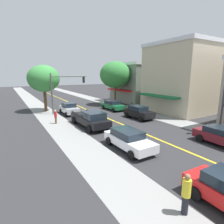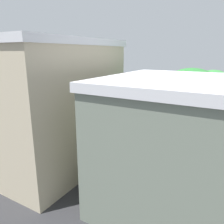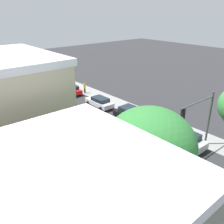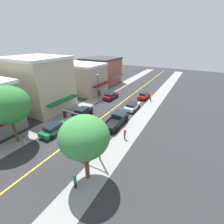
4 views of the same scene
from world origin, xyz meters
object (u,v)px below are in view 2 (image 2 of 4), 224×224
(street_tree_right_corner, at_px, (213,85))
(red_sedan_right_curb, at_px, (54,100))
(pedestrian_red_shirt, at_px, (153,108))
(pedestrian_black_shirt, at_px, (21,116))
(street_tree_left_near, at_px, (190,97))
(fire_hydrant, at_px, (183,148))
(parking_meter, at_px, (126,131))
(street_lamp, at_px, (35,95))
(pedestrian_yellow_shirt, at_px, (66,98))
(silver_sedan_right_curb, at_px, (175,116))
(pedestrian_teal_shirt, at_px, (222,117))
(maroon_sedan_left_curb, at_px, (42,111))
(small_dog, at_px, (19,118))
(traffic_light_mast, at_px, (185,94))
(green_sedan_left_curb, at_px, (154,131))
(black_sedan_left_curb, at_px, (103,121))
(white_sedan_right_curb, at_px, (88,105))
(black_pickup_truck, at_px, (126,109))

(street_tree_right_corner, distance_m, red_sedan_right_curb, 26.53)
(pedestrian_red_shirt, bearing_deg, pedestrian_black_shirt, 131.53)
(street_tree_left_near, xyz_separation_m, street_tree_right_corner, (12.46, -0.38, -0.56))
(fire_hydrant, bearing_deg, parking_meter, 89.01)
(parking_meter, distance_m, street_lamp, 13.50)
(pedestrian_yellow_shirt, bearing_deg, silver_sedan_right_curb, 57.14)
(fire_hydrant, bearing_deg, street_lamp, 90.95)
(street_lamp, bearing_deg, pedestrian_teal_shirt, -61.98)
(pedestrian_teal_shirt, bearing_deg, maroon_sedan_left_curb, 67.06)
(silver_sedan_right_curb, height_order, small_dog, silver_sedan_right_curb)
(street_tree_left_near, relative_size, red_sedan_right_curb, 1.69)
(traffic_light_mast, distance_m, pedestrian_red_shirt, 6.59)
(fire_hydrant, xyz_separation_m, maroon_sedan_left_curb, (2.09, 20.95, 0.36))
(silver_sedan_right_curb, bearing_deg, green_sedan_left_curb, 86.58)
(black_sedan_left_curb, xyz_separation_m, small_dog, (-3.25, 11.71, -0.50))
(traffic_light_mast, height_order, black_sedan_left_curb, traffic_light_mast)
(fire_hydrant, bearing_deg, white_sedan_right_curb, 62.80)
(black_sedan_left_curb, bearing_deg, pedestrian_red_shirt, -108.68)
(traffic_light_mast, height_order, white_sedan_right_curb, traffic_light_mast)
(black_sedan_left_curb, bearing_deg, red_sedan_right_curb, -26.78)
(small_dog, bearing_deg, street_tree_right_corner, -40.32)
(silver_sedan_right_curb, relative_size, pedestrian_red_shirt, 2.57)
(street_lamp, bearing_deg, traffic_light_mast, -60.61)
(parking_meter, relative_size, white_sedan_right_curb, 0.30)
(red_sedan_right_curb, bearing_deg, pedestrian_black_shirt, 113.17)
(street_tree_right_corner, xyz_separation_m, pedestrian_black_shirt, (-12.81, 22.18, -4.13))
(green_sedan_left_curb, relative_size, small_dog, 6.62)
(fire_hydrant, relative_size, black_sedan_left_curb, 0.19)
(red_sedan_right_curb, distance_m, pedestrian_red_shirt, 18.16)
(fire_hydrant, bearing_deg, pedestrian_teal_shirt, -12.20)
(maroon_sedan_left_curb, xyz_separation_m, white_sedan_right_curb, (6.90, -3.45, 0.01))
(black_pickup_truck, xyz_separation_m, pedestrian_red_shirt, (2.93, -3.25, -0.03))
(fire_hydrant, distance_m, parking_meter, 6.09)
(pedestrian_teal_shirt, distance_m, small_dog, 27.37)
(black_pickup_truck, bearing_deg, street_tree_right_corner, -169.73)
(pedestrian_black_shirt, bearing_deg, black_sedan_left_curb, 177.39)
(white_sedan_right_curb, height_order, small_dog, white_sedan_right_curb)
(maroon_sedan_left_curb, relative_size, small_dog, 6.62)
(street_tree_left_near, distance_m, street_tree_right_corner, 12.48)
(black_pickup_truck, distance_m, small_dog, 15.31)
(street_tree_right_corner, relative_size, pedestrian_black_shirt, 4.33)
(maroon_sedan_left_curb, xyz_separation_m, pedestrian_black_shirt, (-3.42, 0.39, 0.09))
(white_sedan_right_curb, height_order, pedestrian_black_shirt, pedestrian_black_shirt)
(maroon_sedan_left_curb, xyz_separation_m, black_pickup_truck, (6.96, -10.38, 0.13))
(green_sedan_left_curb, height_order, silver_sedan_right_curb, silver_sedan_right_curb)
(small_dog, bearing_deg, street_tree_left_near, -68.85)
(white_sedan_right_curb, height_order, pedestrian_red_shirt, pedestrian_red_shirt)
(white_sedan_right_curb, bearing_deg, black_sedan_left_curb, 136.14)
(white_sedan_right_curb, bearing_deg, maroon_sedan_left_curb, 63.14)
(black_pickup_truck, xyz_separation_m, pedestrian_yellow_shirt, (1.87, 13.47, 0.05))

